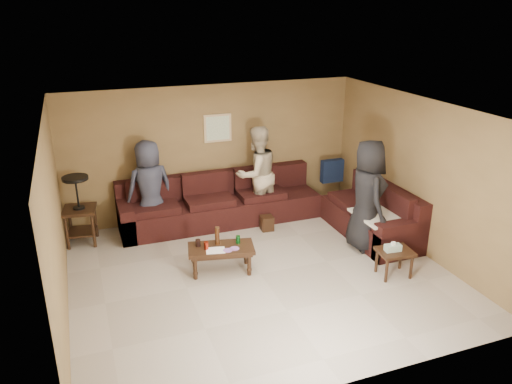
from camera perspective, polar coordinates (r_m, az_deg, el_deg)
room at (r=6.99m, az=0.50°, el=2.49°), size 5.60×5.50×2.50m
sectional_sofa at (r=9.07m, az=1.88°, el=-2.13°), size 4.65×2.90×0.97m
coffee_table at (r=7.62m, az=-4.05°, el=-6.66°), size 1.07×0.69×0.69m
end_table_left at (r=8.87m, az=-19.56°, el=-1.83°), size 0.60×0.60×1.20m
side_table_right at (r=7.76m, az=15.53°, el=-6.78°), size 0.54×0.46×0.56m
waste_bin at (r=9.03m, az=1.25°, el=-3.57°), size 0.24×0.24×0.26m
wall_art at (r=9.28m, az=-4.41°, el=7.30°), size 0.52×0.04×0.52m
person_left at (r=8.87m, az=-12.05°, el=0.48°), size 0.92×0.70×1.69m
person_middle at (r=9.21m, az=0.10°, el=2.07°), size 1.02×0.89×1.80m
person_right at (r=8.30m, az=12.57°, el=-0.41°), size 0.71×0.98×1.86m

